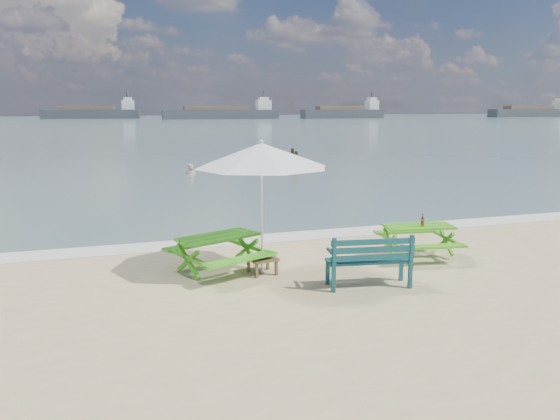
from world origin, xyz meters
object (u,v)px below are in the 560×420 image
object	(u,v)px
park_bench	(368,271)
swimmer	(191,182)
beer_bottle	(422,222)
side_table	(262,265)
picnic_table_right	(418,242)
patio_umbrella	(262,155)
picnic_table_left	(219,255)

from	to	relation	value
park_bench	swimmer	bearing A→B (deg)	91.89
beer_bottle	side_table	bearing A→B (deg)	-179.65
side_table	swimmer	size ratio (longest dim) A/B	0.33
picnic_table_right	park_bench	xyz separation A→B (m)	(-1.85, -1.40, -0.05)
picnic_table_right	swimmer	world-z (taller)	picnic_table_right
side_table	patio_umbrella	size ratio (longest dim) A/B	0.20
patio_umbrella	beer_bottle	distance (m)	3.76
swimmer	picnic_table_left	bearing A→B (deg)	-96.59
picnic_table_right	park_bench	world-z (taller)	park_bench
picnic_table_left	picnic_table_right	xyz separation A→B (m)	(4.20, -0.19, -0.02)
swimmer	park_bench	bearing A→B (deg)	-88.11
side_table	beer_bottle	size ratio (longest dim) A/B	2.09
side_table	picnic_table_right	bearing A→B (deg)	2.08
park_bench	picnic_table_right	bearing A→B (deg)	37.00
picnic_table_left	beer_bottle	size ratio (longest dim) A/B	7.97
picnic_table_right	picnic_table_left	bearing A→B (deg)	177.37
beer_bottle	picnic_table_left	bearing A→B (deg)	175.98
patio_umbrella	swimmer	bearing A→B (deg)	86.31
picnic_table_right	patio_umbrella	world-z (taller)	patio_umbrella
picnic_table_left	park_bench	distance (m)	2.84
picnic_table_right	park_bench	size ratio (longest dim) A/B	1.16
picnic_table_left	beer_bottle	distance (m)	4.26
swimmer	side_table	bearing A→B (deg)	-93.69
side_table	patio_umbrella	world-z (taller)	patio_umbrella
side_table	swimmer	bearing A→B (deg)	86.31
park_bench	swimmer	xyz separation A→B (m)	(-0.56, 17.09, -0.65)
side_table	patio_umbrella	xyz separation A→B (m)	(0.00, 0.00, 2.08)
picnic_table_right	patio_umbrella	size ratio (longest dim) A/B	0.64
picnic_table_right	side_table	xyz separation A→B (m)	(-3.43, -0.12, -0.16)
picnic_table_right	swimmer	distance (m)	15.89
picnic_table_left	park_bench	bearing A→B (deg)	-34.03
picnic_table_right	side_table	world-z (taller)	picnic_table_right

